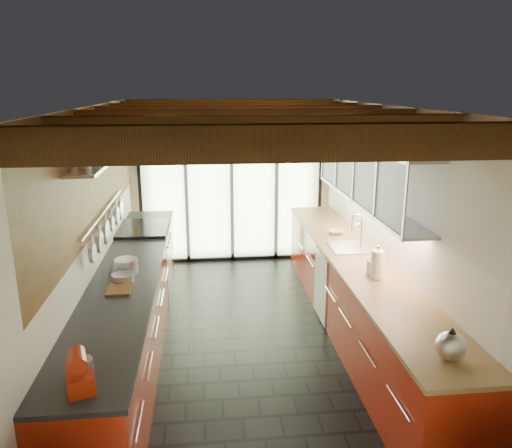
{
  "coord_description": "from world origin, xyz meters",
  "views": [
    {
      "loc": [
        -0.44,
        -5.15,
        2.81
      ],
      "look_at": [
        0.15,
        0.4,
        1.25
      ],
      "focal_mm": 35.0,
      "sensor_mm": 36.0,
      "label": 1
    }
  ],
  "objects_px": {
    "stand_mixer": "(80,372)",
    "paper_towel": "(377,265)",
    "bowl": "(336,232)",
    "kettle": "(451,345)",
    "soap_bottle": "(373,264)"
  },
  "relations": [
    {
      "from": "stand_mixer",
      "to": "paper_towel",
      "type": "xyz_separation_m",
      "value": [
        2.54,
        1.62,
        0.04
      ]
    },
    {
      "from": "paper_towel",
      "to": "bowl",
      "type": "relative_size",
      "value": 1.81
    },
    {
      "from": "kettle",
      "to": "stand_mixer",
      "type": "bearing_deg",
      "value": -178.37
    },
    {
      "from": "soap_bottle",
      "to": "kettle",
      "type": "bearing_deg",
      "value": -90.0
    },
    {
      "from": "kettle",
      "to": "paper_towel",
      "type": "distance_m",
      "value": 1.55
    },
    {
      "from": "kettle",
      "to": "bowl",
      "type": "relative_size",
      "value": 1.55
    },
    {
      "from": "stand_mixer",
      "to": "kettle",
      "type": "distance_m",
      "value": 2.54
    },
    {
      "from": "soap_bottle",
      "to": "bowl",
      "type": "bearing_deg",
      "value": 90.0
    },
    {
      "from": "stand_mixer",
      "to": "kettle",
      "type": "relative_size",
      "value": 1.1
    },
    {
      "from": "stand_mixer",
      "to": "paper_towel",
      "type": "height_order",
      "value": "paper_towel"
    },
    {
      "from": "soap_bottle",
      "to": "bowl",
      "type": "xyz_separation_m",
      "value": [
        0.0,
        1.46,
        -0.08
      ]
    },
    {
      "from": "paper_towel",
      "to": "soap_bottle",
      "type": "height_order",
      "value": "paper_towel"
    },
    {
      "from": "stand_mixer",
      "to": "paper_towel",
      "type": "bearing_deg",
      "value": 32.58
    },
    {
      "from": "soap_bottle",
      "to": "bowl",
      "type": "height_order",
      "value": "soap_bottle"
    },
    {
      "from": "kettle",
      "to": "soap_bottle",
      "type": "relative_size",
      "value": 1.45
    }
  ]
}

